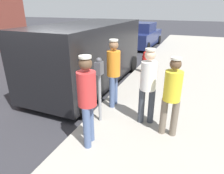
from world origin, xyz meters
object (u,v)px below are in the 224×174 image
Objects in this scene: pedestrian_in_orange at (114,69)px; parked_sedan_ahead at (142,36)px; parking_meter_near at (99,79)px; pedestrian_in_white at (148,82)px; fire_hydrant at (145,62)px; pedestrian_in_yellow at (172,93)px; pedestrian_in_red at (87,97)px; parked_van at (89,53)px.

parked_sedan_ahead is at bearing 99.77° from pedestrian_in_orange.
pedestrian_in_white is (1.01, 0.33, -0.04)m from parking_meter_near.
pedestrian_in_orange is 3.24m from fire_hydrant.
pedestrian_in_yellow is at bearing -27.35° from pedestrian_in_white.
pedestrian_in_orange is (-0.16, 1.69, 0.01)m from pedestrian_in_red.
pedestrian_in_white is 3.84m from fire_hydrant.
pedestrian_in_white is 0.33× the size of parked_van.
pedestrian_in_red is (-0.84, -1.18, 0.02)m from pedestrian_in_white.
parked_van is at bearing -89.19° from parked_sedan_ahead.
pedestrian_in_orange is at bearing 153.25° from pedestrian_in_white.
pedestrian_in_yellow reaches higher than fire_hydrant.
parked_van is at bearing 135.07° from pedestrian_in_orange.
fire_hydrant is (1.71, -6.19, -0.18)m from parked_sedan_ahead.
parked_sedan_ahead is (-0.11, 7.87, -0.41)m from parked_van.
fire_hydrant is at bearing 103.79° from pedestrian_in_white.
pedestrian_in_white is 0.61m from pedestrian_in_yellow.
parking_meter_near is 2.78m from parked_van.
parked_van reaches higher than pedestrian_in_yellow.
fire_hydrant is (-0.91, 3.69, -0.57)m from pedestrian_in_white.
parking_meter_near is at bearing -57.31° from parked_van.
parked_sedan_ahead reaches higher than fire_hydrant.
parked_sedan_ahead is at bearing 98.97° from parking_meter_near.
pedestrian_in_white is 3.21m from parked_van.
parked_van is 7.88m from parked_sedan_ahead.
pedestrian_in_orange reaches higher than parked_sedan_ahead.
pedestrian_in_white reaches higher than fire_hydrant.
parked_sedan_ahead is (-1.61, 9.37, -0.43)m from pedestrian_in_orange.
fire_hydrant is (-1.44, 3.96, -0.53)m from pedestrian_in_yellow.
pedestrian_in_red reaches higher than pedestrian_in_yellow.
parking_meter_near is 0.29× the size of parked_van.
pedestrian_in_white is at bearing -75.16° from parked_sedan_ahead.
pedestrian_in_yellow is at bearing -72.75° from parked_sedan_ahead.
fire_hydrant is (0.10, 4.02, -0.61)m from parking_meter_near.
parked_van is (-2.50, 2.00, 0.02)m from pedestrian_in_white.
fire_hydrant is at bearing 109.99° from pedestrian_in_yellow.
pedestrian_in_yellow is 1.73m from pedestrian_in_orange.
pedestrian_in_white is 1.45m from pedestrian_in_red.
pedestrian_in_white is 1.04× the size of pedestrian_in_yellow.
pedestrian_in_red reaches higher than pedestrian_in_white.
parked_van is at bearing 143.14° from pedestrian_in_yellow.
fire_hydrant is at bearing 88.58° from parking_meter_near.
parked_van reaches higher than pedestrian_in_orange.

